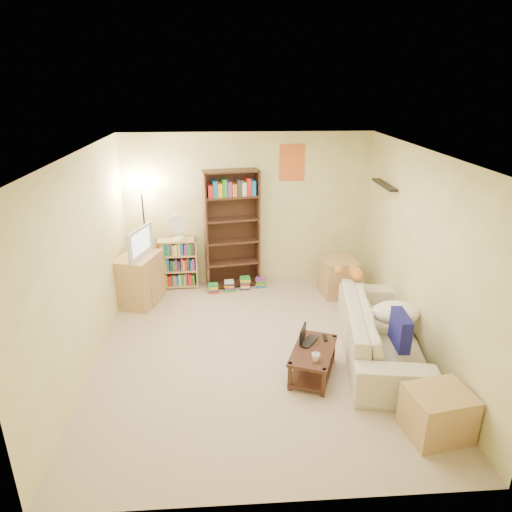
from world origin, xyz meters
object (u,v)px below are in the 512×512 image
short_bookshelf (178,263)px  desk_fan (178,227)px  television (136,242)px  coffee_table (313,359)px  sofa (381,331)px  end_cabinet (438,413)px  tv_stand (139,279)px  side_table (338,277)px  laptop (312,342)px  mug (316,357)px  tall_bookshelf (232,227)px  tabby_cat (353,272)px  floor_lamp (143,208)px

short_bookshelf → desk_fan: bearing=-45.8°
television → coffee_table: bearing=-114.7°
sofa → television: 3.71m
sofa → end_cabinet: sofa is taller
tv_stand → end_cabinet: tv_stand is taller
tv_stand → side_table: tv_stand is taller
side_table → end_cabinet: side_table is taller
short_bookshelf → coffee_table: bearing=-58.4°
end_cabinet → television: bearing=137.4°
short_bookshelf → desk_fan: desk_fan is taller
coffee_table → desk_fan: (-1.74, 2.55, 0.85)m
tv_stand → television: television is taller
television → sofa: bearing=-100.2°
tv_stand → side_table: 3.13m
sofa → laptop: bearing=115.5°
mug → end_cabinet: (1.05, -0.78, -0.16)m
laptop → short_bookshelf: bearing=72.4°
laptop → tall_bookshelf: bearing=56.2°
tabby_cat → television: (-3.10, 0.77, 0.25)m
tall_bookshelf → desk_fan: 0.86m
tall_bookshelf → end_cabinet: bearing=-71.6°
sofa → television: bearing=72.0°
laptop → mug: mug is taller
coffee_table → laptop: size_ratio=2.57×
floor_lamp → side_table: floor_lamp is taller
mug → floor_lamp: (-2.25, 2.83, 0.97)m
coffee_table → television: 3.20m
coffee_table → short_bookshelf: 3.16m
short_bookshelf → end_cabinet: size_ratio=1.44×
coffee_table → end_cabinet: end_cabinet is taller
television → short_bookshelf: 0.95m
sofa → end_cabinet: (0.10, -1.42, -0.08)m
mug → tv_stand: bearing=135.1°
sofa → tabby_cat: tabby_cat is taller
tv_stand → television: (-0.00, 0.00, 0.61)m
television → short_bookshelf: (0.54, 0.54, -0.58)m
end_cabinet → laptop: bearing=131.6°
tabby_cat → coffee_table: 1.59m
laptop → tv_stand: tv_stand is taller
laptop → desk_fan: desk_fan is taller
coffee_table → side_table: (0.80, 2.14, 0.08)m
tv_stand → desk_fan: bearing=57.3°
desk_fan → tabby_cat: bearing=-26.7°
tv_stand → television: 0.61m
end_cabinet → tv_stand: bearing=137.4°
laptop → desk_fan: bearing=72.2°
tall_bookshelf → desk_fan: (-0.86, -0.04, 0.04)m
coffee_table → sofa: bearing=44.7°
floor_lamp → side_table: 3.29m
coffee_table → tabby_cat: bearing=80.5°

